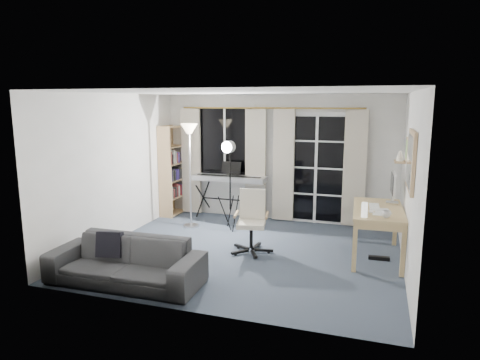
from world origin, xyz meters
name	(u,v)px	position (x,y,z in m)	size (l,w,h in m)	color
floor	(247,253)	(0.00, 0.00, -0.01)	(4.50, 4.00, 0.02)	#3B4556
window	(225,141)	(-1.05, 1.97, 1.50)	(1.20, 0.08, 1.40)	white
french_door	(316,169)	(0.75, 1.97, 1.03)	(1.32, 0.09, 2.11)	white
curtains	(269,164)	(-0.14, 1.88, 1.09)	(3.60, 0.07, 2.13)	gold
bookshelf	(173,172)	(-2.12, 1.78, 0.85)	(0.30, 0.84, 1.80)	tan
torchiere_lamp	(190,144)	(-1.37, 0.99, 1.52)	(0.36, 0.36, 1.88)	#B2B2B7
keyboard_piano	(229,179)	(-0.87, 1.70, 0.79)	(1.45, 0.71, 1.04)	black
studio_light	(229,157)	(-0.63, 0.99, 1.31)	(0.33, 0.34, 1.64)	black
office_chair	(252,215)	(0.05, 0.12, 0.56)	(0.66, 0.65, 0.95)	black
desk	(378,214)	(1.88, 0.38, 0.65)	(0.75, 1.41, 0.74)	tan
monitor	(393,185)	(2.08, 0.83, 1.02)	(0.18, 0.54, 0.47)	silver
desk_clutter	(373,223)	(1.82, 0.15, 0.58)	(0.42, 0.85, 0.94)	white
mug	(386,213)	(1.98, -0.12, 0.80)	(0.12, 0.10, 0.12)	silver
wall_mirror	(411,161)	(2.22, -0.35, 1.55)	(0.04, 0.94, 0.74)	tan
framed_print	(407,149)	(2.23, 0.55, 1.60)	(0.03, 0.42, 0.32)	tan
wall_shelf	(400,158)	(2.16, 1.05, 1.41)	(0.16, 0.30, 0.18)	tan
sofa	(125,254)	(-1.13, -1.55, 0.38)	(1.96, 0.61, 0.76)	#323234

